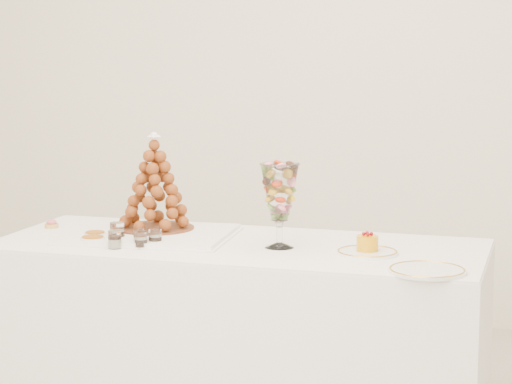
% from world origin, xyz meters
% --- Properties ---
extents(buffet_table, '(1.89, 0.76, 0.72)m').
position_xyz_m(buffet_table, '(-0.11, 0.38, 0.36)').
color(buffet_table, white).
rests_on(buffet_table, ground).
extents(lace_tray, '(0.67, 0.53, 0.02)m').
position_xyz_m(lace_tray, '(-0.49, 0.41, 0.73)').
color(lace_tray, white).
rests_on(lace_tray, buffet_table).
extents(macaron_vase, '(0.15, 0.15, 0.32)m').
position_xyz_m(macaron_vase, '(0.06, 0.35, 0.92)').
color(macaron_vase, white).
rests_on(macaron_vase, buffet_table).
extents(cake_plate, '(0.23, 0.23, 0.01)m').
position_xyz_m(cake_plate, '(0.40, 0.33, 0.72)').
color(cake_plate, white).
rests_on(cake_plate, buffet_table).
extents(spare_plate, '(0.26, 0.26, 0.01)m').
position_xyz_m(spare_plate, '(0.65, 0.10, 0.72)').
color(spare_plate, white).
rests_on(spare_plate, buffet_table).
extents(pink_tart, '(0.06, 0.06, 0.04)m').
position_xyz_m(pink_tart, '(-0.95, 0.47, 0.73)').
color(pink_tart, tan).
rests_on(pink_tart, buffet_table).
extents(verrine_a, '(0.06, 0.06, 0.08)m').
position_xyz_m(verrine_a, '(-0.57, 0.28, 0.76)').
color(verrine_a, white).
rests_on(verrine_a, buffet_table).
extents(verrine_b, '(0.06, 0.06, 0.06)m').
position_xyz_m(verrine_b, '(-0.45, 0.23, 0.75)').
color(verrine_b, white).
rests_on(verrine_b, buffet_table).
extents(verrine_c, '(0.06, 0.06, 0.07)m').
position_xyz_m(verrine_c, '(-0.40, 0.24, 0.75)').
color(verrine_c, white).
rests_on(verrine_c, buffet_table).
extents(verrine_d, '(0.06, 0.06, 0.07)m').
position_xyz_m(verrine_d, '(-0.52, 0.16, 0.75)').
color(verrine_d, white).
rests_on(verrine_d, buffet_table).
extents(verrine_e, '(0.06, 0.06, 0.06)m').
position_xyz_m(verrine_e, '(-0.43, 0.19, 0.75)').
color(verrine_e, white).
rests_on(verrine_e, buffet_table).
extents(ramekin_back, '(0.08, 0.08, 0.03)m').
position_xyz_m(ramekin_back, '(-0.67, 0.30, 0.73)').
color(ramekin_back, white).
rests_on(ramekin_back, buffet_table).
extents(ramekin_front, '(0.09, 0.09, 0.03)m').
position_xyz_m(ramekin_front, '(-0.64, 0.20, 0.73)').
color(ramekin_front, white).
rests_on(ramekin_front, buffet_table).
extents(croquembouche, '(0.32, 0.32, 0.39)m').
position_xyz_m(croquembouche, '(-0.49, 0.47, 0.93)').
color(croquembouche, brown).
rests_on(croquembouche, lace_tray).
extents(mousse_cake, '(0.08, 0.08, 0.07)m').
position_xyz_m(mousse_cake, '(0.40, 0.34, 0.76)').
color(mousse_cake, orange).
rests_on(mousse_cake, cake_plate).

